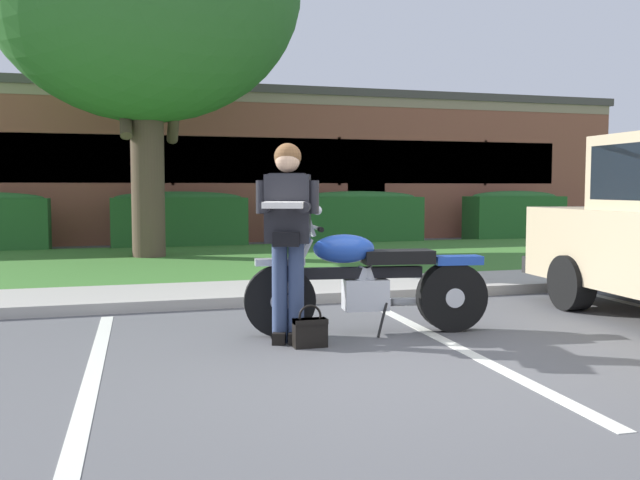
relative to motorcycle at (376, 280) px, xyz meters
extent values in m
plane|color=#565659|center=(-0.41, -0.87, -0.49)|extent=(140.00, 140.00, 0.00)
cube|color=#ADA89E|center=(-0.41, 1.78, -0.43)|extent=(60.00, 0.20, 0.12)
cube|color=#ADA89E|center=(-0.41, 2.63, -0.45)|extent=(60.00, 1.50, 0.08)
cube|color=#3D752D|center=(-0.41, 6.45, -0.46)|extent=(60.00, 6.13, 0.06)
cube|color=silver|center=(-2.45, -0.67, -0.49)|extent=(0.30, 4.40, 0.01)
cube|color=silver|center=(0.44, -0.67, -0.49)|extent=(0.30, 4.40, 0.01)
cylinder|color=black|center=(-0.87, 0.11, -0.17)|extent=(0.65, 0.18, 0.64)
cylinder|color=silver|center=(-0.87, 0.11, -0.17)|extent=(0.19, 0.14, 0.18)
cylinder|color=black|center=(0.71, -0.10, -0.17)|extent=(0.66, 0.26, 0.64)
cylinder|color=silver|center=(0.71, -0.10, -0.17)|extent=(0.20, 0.22, 0.18)
cube|color=silver|center=(-0.87, 0.11, 0.18)|extent=(0.45, 0.20, 0.06)
cube|color=blue|center=(0.76, -0.11, 0.17)|extent=(0.46, 0.26, 0.08)
cylinder|color=silver|center=(-0.75, 0.02, 0.11)|extent=(0.31, 0.09, 0.58)
cylinder|color=silver|center=(-0.73, 0.17, 0.11)|extent=(0.31, 0.09, 0.58)
sphere|color=silver|center=(-0.70, 0.09, 0.37)|extent=(0.17, 0.17, 0.17)
cylinder|color=silver|center=(-0.56, 0.07, 0.49)|extent=(0.13, 0.72, 0.03)
cylinder|color=black|center=(-0.61, -0.28, 0.49)|extent=(0.06, 0.10, 0.04)
cylinder|color=black|center=(-0.52, 0.43, 0.49)|extent=(0.06, 0.10, 0.04)
sphere|color=silver|center=(-0.62, -0.22, 0.65)|extent=(0.08, 0.08, 0.08)
sphere|color=silver|center=(-0.54, 0.37, 0.65)|extent=(0.08, 0.08, 0.08)
cube|color=#B2BCC6|center=(-0.64, 0.08, 0.59)|extent=(0.19, 0.38, 0.35)
cube|color=black|center=(-0.13, 0.01, 0.07)|extent=(1.10, 0.25, 0.10)
ellipsoid|color=blue|center=(-0.30, 0.04, 0.29)|extent=(0.60, 0.39, 0.26)
cube|color=black|center=(0.20, -0.03, 0.21)|extent=(0.67, 0.36, 0.12)
cube|color=silver|center=(-0.10, 0.01, -0.13)|extent=(0.43, 0.29, 0.28)
cylinder|color=silver|center=(-0.13, 0.01, 0.03)|extent=(0.19, 0.14, 0.21)
cylinder|color=silver|center=(-0.07, 0.00, 0.03)|extent=(0.19, 0.14, 0.21)
cylinder|color=silver|center=(0.29, 0.10, -0.23)|extent=(0.61, 0.16, 0.08)
cylinder|color=silver|center=(0.48, 0.07, -0.23)|extent=(0.61, 0.16, 0.08)
cylinder|color=black|center=(0.00, -0.17, -0.34)|extent=(0.14, 0.11, 0.30)
cube|color=black|center=(-0.80, -0.19, -0.44)|extent=(0.18, 0.26, 0.10)
cube|color=black|center=(-0.94, -0.14, -0.44)|extent=(0.18, 0.26, 0.10)
cylinder|color=navy|center=(-0.80, -0.17, -0.06)|extent=(0.14, 0.14, 0.86)
cylinder|color=navy|center=(-0.93, -0.12, -0.06)|extent=(0.14, 0.14, 0.86)
cube|color=#232328|center=(-0.86, -0.15, 0.66)|extent=(0.43, 0.34, 0.58)
cube|color=#232328|center=(-0.86, -0.15, 0.93)|extent=(0.35, 0.29, 0.06)
sphere|color=tan|center=(-0.86, -0.15, 1.07)|extent=(0.21, 0.21, 0.21)
sphere|color=brown|center=(-0.86, -0.13, 1.10)|extent=(0.23, 0.23, 0.23)
cube|color=black|center=(-0.91, -0.27, 0.41)|extent=(0.24, 0.17, 0.12)
cylinder|color=#232328|center=(-0.77, -0.35, 0.68)|extent=(0.20, 0.35, 0.09)
cylinder|color=#232328|center=(-1.07, -0.24, 0.68)|extent=(0.20, 0.35, 0.09)
cylinder|color=#232328|center=(-0.66, -0.24, 0.76)|extent=(0.10, 0.10, 0.28)
cylinder|color=#232328|center=(-1.08, -0.09, 0.76)|extent=(0.10, 0.10, 0.28)
cube|color=white|center=(-0.96, -0.43, 0.70)|extent=(0.41, 0.41, 0.05)
cube|color=black|center=(-0.73, -0.38, -0.37)|extent=(0.28, 0.12, 0.24)
cube|color=black|center=(-0.73, -0.38, -0.27)|extent=(0.28, 0.13, 0.04)
torus|color=black|center=(-0.73, -0.38, -0.23)|extent=(0.20, 0.02, 0.20)
cube|color=black|center=(3.42, 1.39, -0.09)|extent=(1.90, 0.24, 0.20)
cylinder|color=black|center=(2.47, 0.52, -0.19)|extent=(0.28, 0.62, 0.60)
cylinder|color=brown|center=(-1.64, 7.33, 0.90)|extent=(0.60, 0.60, 2.79)
cylinder|color=brown|center=(-1.15, 7.33, 2.17)|extent=(0.21, 1.12, 1.01)
cylinder|color=brown|center=(-2.01, 7.33, 2.23)|extent=(0.21, 0.92, 1.11)
cube|color=#286028|center=(-0.85, 9.82, 0.06)|extent=(2.93, 0.90, 1.10)
ellipsoid|color=#286028|center=(-0.85, 9.82, 0.61)|extent=(2.78, 0.84, 0.28)
cube|color=#286028|center=(3.35, 9.82, 0.06)|extent=(3.00, 0.90, 1.10)
ellipsoid|color=#286028|center=(3.35, 9.82, 0.61)|extent=(2.85, 0.84, 0.28)
cube|color=#286028|center=(7.55, 9.82, 0.06)|extent=(2.49, 0.90, 1.10)
ellipsoid|color=#286028|center=(7.55, 9.82, 0.61)|extent=(2.36, 0.84, 0.28)
cube|color=#93513D|center=(-0.89, 15.59, 1.31)|extent=(24.05, 9.52, 3.60)
cube|color=#998466|center=(-0.89, 10.87, 2.99)|extent=(24.05, 0.10, 0.24)
cube|color=#4C4742|center=(-0.89, 15.59, 3.21)|extent=(24.29, 9.61, 0.20)
cube|color=#1E282D|center=(-0.89, 10.86, 1.49)|extent=(20.44, 0.06, 1.10)
cube|color=#93513D|center=(-0.89, 10.85, 1.49)|extent=(0.08, 0.04, 1.20)
cube|color=#93513D|center=(3.20, 10.85, 1.49)|extent=(0.08, 0.04, 1.20)
cube|color=#93513D|center=(7.28, 10.85, 1.49)|extent=(0.08, 0.04, 1.20)
cube|color=#473323|center=(3.92, 10.87, 0.56)|extent=(1.00, 0.08, 2.10)
camera|label=1|loc=(-2.31, -5.96, 0.84)|focal=39.62mm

